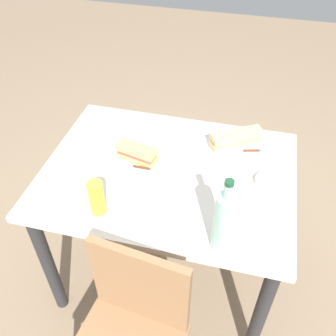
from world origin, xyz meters
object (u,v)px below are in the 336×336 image
dining_table (168,190)px  olive_bowl (268,182)px  baguette_sandwich_near (137,153)px  plate_far (235,145)px  knife_near (133,166)px  plate_near (138,160)px  baguette_sandwich_far (236,138)px  knife_far (243,151)px  chair_far (131,332)px  beer_glass (97,198)px  water_bottle (223,222)px

dining_table → olive_bowl: 0.45m
baguette_sandwich_near → plate_far: 0.47m
dining_table → knife_near: size_ratio=6.14×
plate_near → plate_far: (-0.42, -0.22, 0.00)m
plate_far → dining_table: bearing=42.5°
baguette_sandwich_near → olive_bowl: (-0.58, 0.01, -0.03)m
baguette_sandwich_far → knife_far: bearing=131.0°
chair_far → baguette_sandwich_far: 0.95m
plate_near → beer_glass: size_ratio=1.64×
beer_glass → knife_far: bearing=-136.6°
baguette_sandwich_far → plate_near: bearing=27.2°
chair_far → knife_near: 0.67m
water_bottle → baguette_sandwich_near: bearing=-40.7°
baguette_sandwich_near → knife_far: 0.49m
beer_glass → olive_bowl: (-0.64, -0.31, -0.06)m
plate_near → beer_glass: 0.33m
knife_near → baguette_sandwich_far: bearing=-147.3°
baguette_sandwich_near → plate_far: bearing=-152.8°
chair_far → plate_near: bearing=-75.9°
olive_bowl → water_bottle: bearing=67.2°
chair_far → plate_near: size_ratio=3.43×
baguette_sandwich_near → beer_glass: size_ratio=1.28×
chair_far → baguette_sandwich_far: chair_far is taller
baguette_sandwich_far → olive_bowl: size_ratio=2.28×
knife_far → knife_near: bearing=26.0°
chair_far → knife_far: size_ratio=4.82×
dining_table → beer_glass: (0.21, 0.29, 0.20)m
knife_near → water_bottle: size_ratio=0.54×
knife_near → olive_bowl: (-0.58, -0.05, -0.00)m
dining_table → knife_far: (-0.31, -0.20, 0.14)m
knife_near → beer_glass: (0.06, 0.27, 0.06)m
dining_table → knife_near: (0.15, 0.02, 0.14)m
baguette_sandwich_far → water_bottle: (-0.01, 0.58, 0.09)m
chair_far → plate_far: chair_far is taller
beer_glass → olive_bowl: 0.72m
dining_table → olive_bowl: bearing=-176.9°
baguette_sandwich_near → baguette_sandwich_far: (-0.42, -0.22, 0.00)m
chair_far → knife_near: bearing=-74.5°
baguette_sandwich_near → plate_near: bearing=0.0°
chair_far → plate_far: (-0.26, -0.86, 0.28)m
plate_near → olive_bowl: (-0.58, 0.01, 0.01)m
plate_near → knife_near: 0.06m
beer_glass → water_bottle: bearing=174.2°
baguette_sandwich_near → beer_glass: 0.33m
knife_far → olive_bowl: bearing=124.9°
knife_far → plate_near: bearing=20.4°
dining_table → plate_far: 0.39m
plate_near → baguette_sandwich_near: size_ratio=1.27×
water_bottle → olive_bowl: size_ratio=3.05×
water_bottle → beer_glass: 0.50m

